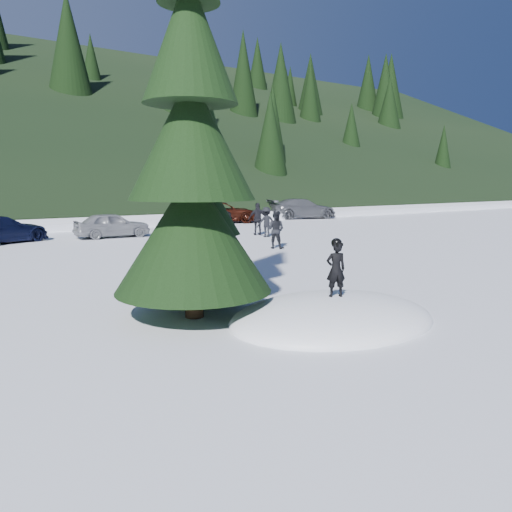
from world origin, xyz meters
TOP-DOWN VIEW (x-y plane):
  - ground at (0.00, 0.00)m, footprint 200.00×200.00m
  - snow_mound at (0.00, 0.00)m, footprint 4.48×3.52m
  - spruce_tall at (-2.20, 1.80)m, footprint 3.20×3.20m
  - spruce_short at (-1.20, 3.20)m, footprint 2.20×2.20m
  - child_skier at (0.07, 0.01)m, footprint 0.48×0.40m
  - adult_0 at (5.60, 9.51)m, footprint 0.93×0.97m
  - adult_1 at (8.01, 14.33)m, footprint 1.08×0.79m
  - adult_2 at (7.86, 13.34)m, footprint 1.10×0.81m
  - car_4 at (1.31, 17.53)m, footprint 3.77×1.65m
  - car_5 at (8.04, 20.71)m, footprint 4.50×2.65m
  - car_6 at (10.69, 22.36)m, footprint 5.52×4.21m
  - car_7 at (17.56, 22.25)m, footprint 5.62×3.54m

SIDE VIEW (x-z plane):
  - ground at x=0.00m, z-range 0.00..0.00m
  - snow_mound at x=0.00m, z-range -0.48..0.48m
  - car_4 at x=1.31m, z-range 0.00..1.26m
  - car_6 at x=10.69m, z-range 0.00..1.39m
  - car_5 at x=8.04m, z-range 0.00..1.40m
  - car_7 at x=17.56m, z-range 0.00..1.52m
  - adult_2 at x=7.86m, z-range 0.00..1.52m
  - adult_0 at x=5.60m, z-range 0.00..1.58m
  - adult_1 at x=8.01m, z-range 0.00..1.70m
  - child_skier at x=0.07m, z-range 0.48..1.60m
  - spruce_short at x=-1.20m, z-range -0.58..4.79m
  - spruce_tall at x=-2.20m, z-range -0.98..7.62m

